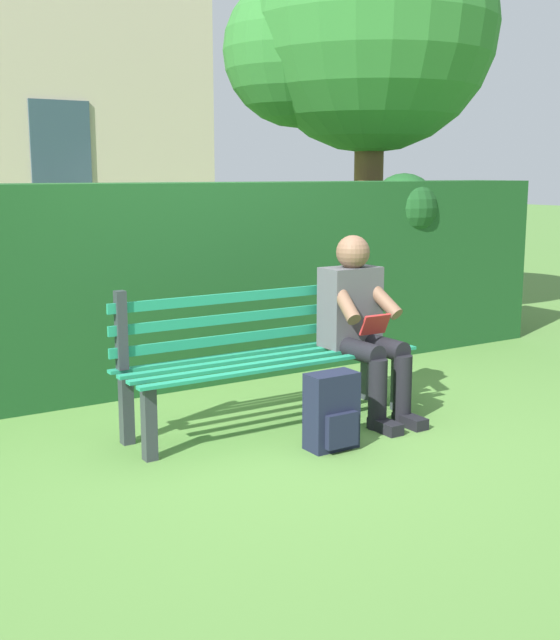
# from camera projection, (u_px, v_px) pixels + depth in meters

# --- Properties ---
(ground) EXTENTS (60.00, 60.00, 0.00)m
(ground) POSITION_uv_depth(u_px,v_px,m) (271.00, 426.00, 5.09)
(ground) COLOR #517F38
(park_bench) EXTENTS (1.94, 0.49, 0.90)m
(park_bench) POSITION_uv_depth(u_px,v_px,m) (265.00, 353.00, 5.07)
(park_bench) COLOR #2D3338
(park_bench) RESTS_ON ground
(person_seated) EXTENTS (0.44, 0.73, 1.17)m
(person_seated) POSITION_uv_depth(u_px,v_px,m) (361.00, 322.00, 5.23)
(person_seated) COLOR #4C4C51
(person_seated) RESTS_ON ground
(hedge_backdrop) EXTENTS (6.58, 0.72, 1.56)m
(hedge_backdrop) POSITION_uv_depth(u_px,v_px,m) (199.00, 278.00, 6.20)
(hedge_backdrop) COLOR #19471E
(hedge_backdrop) RESTS_ON ground
(tree) EXTENTS (2.62, 2.49, 4.25)m
(tree) POSITION_uv_depth(u_px,v_px,m) (359.00, 31.00, 8.03)
(tree) COLOR brown
(tree) RESTS_ON ground
(backpack) EXTENTS (0.29, 0.24, 0.45)m
(backpack) POSITION_uv_depth(u_px,v_px,m) (332.00, 412.00, 4.64)
(backpack) COLOR #191E33
(backpack) RESTS_ON ground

